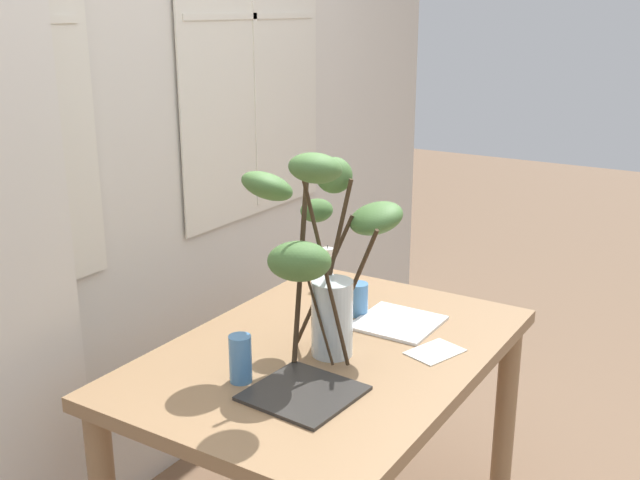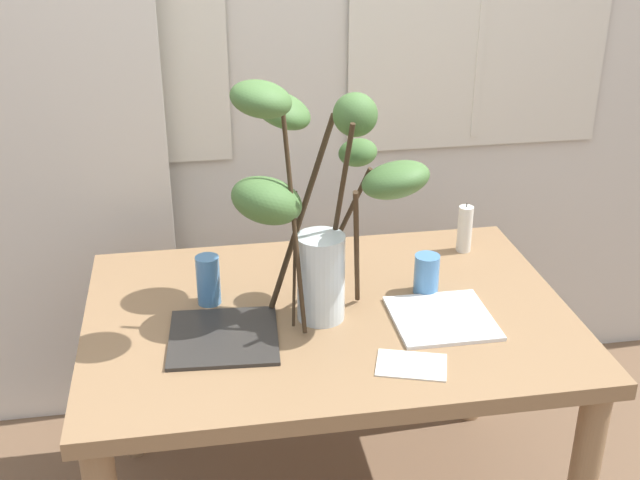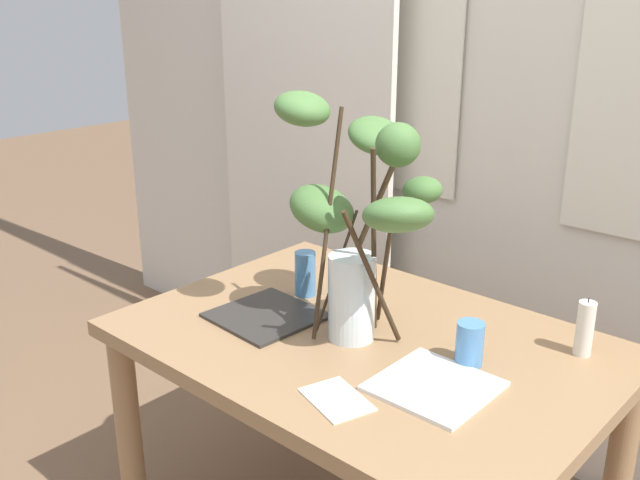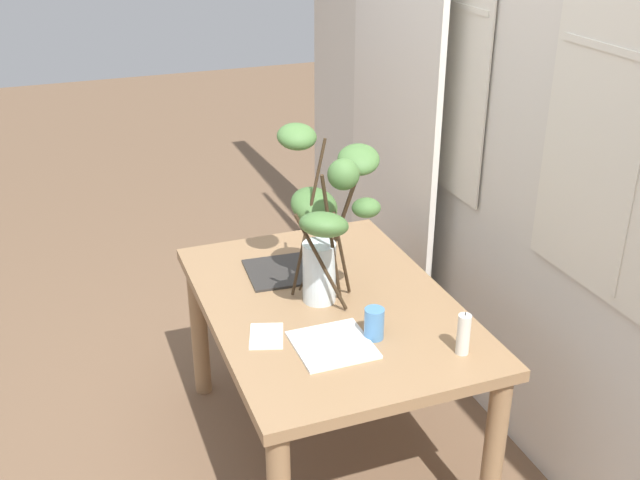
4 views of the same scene
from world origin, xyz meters
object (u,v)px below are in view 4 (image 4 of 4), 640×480
Objects in this scene: dining_table at (329,325)px; drinking_glass_blue_left at (324,247)px; pillar_candle at (463,334)px; plate_square_left at (281,271)px; vase_with_branches at (325,215)px; plate_square_right at (333,345)px; drinking_glass_blue_right at (374,323)px.

dining_table is 9.34× the size of drinking_glass_blue_left.
plate_square_left is at bearing -152.91° from pillar_candle.
pillar_candle is (0.80, 0.20, 0.00)m from drinking_glass_blue_left.
plate_square_left is 1.73× the size of pillar_candle.
vase_with_branches is 0.48m from plate_square_right.
dining_table is 5.01× the size of plate_square_right.
drinking_glass_blue_right is at bearing -128.60° from pillar_candle.
plate_square_right is (0.33, -0.10, -0.34)m from vase_with_branches.
dining_table is 0.34m from drinking_glass_blue_right.
vase_with_branches is 0.66m from pillar_candle.
dining_table is 0.37m from drinking_glass_blue_left.
vase_with_branches is at bearing 20.52° from plate_square_left.
vase_with_branches is 2.42× the size of plate_square_left.
vase_with_branches is 0.40m from drinking_glass_blue_left.
drinking_glass_blue_left is 0.64m from plate_square_right.
plate_square_left is (-0.25, -0.09, -0.34)m from vase_with_branches.
plate_square_right is 0.45m from pillar_candle.
vase_with_branches is 4.79× the size of drinking_glass_blue_left.
vase_with_branches reaches higher than pillar_candle.
pillar_candle is at bearing 31.75° from dining_table.
drinking_glass_blue_left is at bearing 159.81° from vase_with_branches.
dining_table is at bearing -17.40° from drinking_glass_blue_left.
drinking_glass_blue_right reaches higher than dining_table.
vase_with_branches is (-0.04, -0.00, 0.45)m from dining_table.
plate_square_left is 1.06× the size of plate_square_right.
drinking_glass_blue_left is at bearing 176.01° from drinking_glass_blue_right.
drinking_glass_blue_left is 0.54× the size of plate_square_right.
plate_square_right is (0.58, -0.00, 0.00)m from plate_square_left.
pillar_candle reaches higher than drinking_glass_blue_left.
drinking_glass_blue_left reaches higher than plate_square_left.
dining_table is 0.32m from plate_square_left.
vase_with_branches is at bearing -150.01° from pillar_candle.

